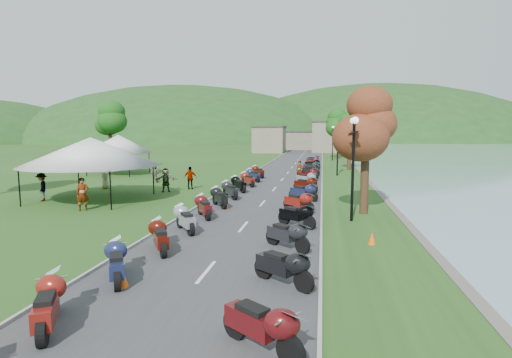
{
  "coord_description": "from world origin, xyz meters",
  "views": [
    {
      "loc": [
        3.52,
        -1.66,
        4.44
      ],
      "look_at": [
        -0.68,
        23.64,
        1.3
      ],
      "focal_mm": 28.0,
      "sensor_mm": 36.0,
      "label": 1
    }
  ],
  "objects_px": {
    "pedestrian_b": "(155,182)",
    "pedestrian_c": "(43,201)",
    "vendor_tent_main": "(92,169)",
    "pedestrian_a": "(84,211)"
  },
  "relations": [
    {
      "from": "pedestrian_b",
      "to": "pedestrian_c",
      "type": "xyz_separation_m",
      "value": [
        -3.3,
        -9.72,
        0.0
      ]
    },
    {
      "from": "pedestrian_b",
      "to": "pedestrian_c",
      "type": "relative_size",
      "value": 0.88
    },
    {
      "from": "vendor_tent_main",
      "to": "pedestrian_c",
      "type": "distance_m",
      "value": 3.65
    },
    {
      "from": "pedestrian_b",
      "to": "pedestrian_c",
      "type": "bearing_deg",
      "value": 78.52
    },
    {
      "from": "vendor_tent_main",
      "to": "pedestrian_b",
      "type": "bearing_deg",
      "value": 87.5
    },
    {
      "from": "pedestrian_a",
      "to": "pedestrian_c",
      "type": "xyz_separation_m",
      "value": [
        -4.35,
        2.38,
        0.0
      ]
    },
    {
      "from": "pedestrian_a",
      "to": "pedestrian_b",
      "type": "distance_m",
      "value": 12.15
    },
    {
      "from": "pedestrian_a",
      "to": "vendor_tent_main",
      "type": "bearing_deg",
      "value": 82.93
    },
    {
      "from": "pedestrian_c",
      "to": "pedestrian_a",
      "type": "bearing_deg",
      "value": 28.24
    },
    {
      "from": "pedestrian_a",
      "to": "pedestrian_c",
      "type": "distance_m",
      "value": 4.96
    }
  ]
}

